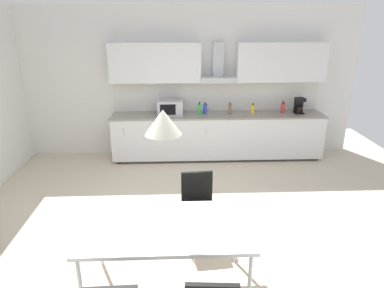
% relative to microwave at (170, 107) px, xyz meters
% --- Properties ---
extents(ground_plane, '(8.80, 8.66, 0.02)m').
position_rel_microwave_xyz_m(ground_plane, '(0.13, -2.57, -1.03)').
color(ground_plane, beige).
extents(wall_back, '(7.04, 0.10, 2.89)m').
position_rel_microwave_xyz_m(wall_back, '(0.13, 0.37, 0.42)').
color(wall_back, silver).
rests_on(wall_back, ground_plane).
extents(kitchen_counter, '(4.06, 0.66, 0.88)m').
position_rel_microwave_xyz_m(kitchen_counter, '(0.92, 0.00, -0.58)').
color(kitchen_counter, '#333333').
rests_on(kitchen_counter, ground_plane).
extents(backsplash_tile, '(4.04, 0.02, 0.55)m').
position_rel_microwave_xyz_m(backsplash_tile, '(0.92, 0.31, 0.13)').
color(backsplash_tile, silver).
rests_on(backsplash_tile, kitchen_counter).
extents(upper_wall_cabinets, '(4.04, 0.40, 0.72)m').
position_rel_microwave_xyz_m(upper_wall_cabinets, '(0.92, 0.15, 0.81)').
color(upper_wall_cabinets, silver).
extents(microwave, '(0.48, 0.35, 0.28)m').
position_rel_microwave_xyz_m(microwave, '(0.00, 0.00, 0.00)').
color(microwave, '#ADADB2').
rests_on(microwave, kitchen_counter).
extents(coffee_maker, '(0.18, 0.19, 0.30)m').
position_rel_microwave_xyz_m(coffee_maker, '(2.49, 0.03, 0.01)').
color(coffee_maker, black).
rests_on(coffee_maker, kitchen_counter).
extents(bottle_brown, '(0.07, 0.07, 0.23)m').
position_rel_microwave_xyz_m(bottle_brown, '(1.14, 0.01, -0.04)').
color(bottle_brown, brown).
rests_on(bottle_brown, kitchen_counter).
extents(bottle_blue, '(0.08, 0.08, 0.21)m').
position_rel_microwave_xyz_m(bottle_blue, '(0.67, 0.06, -0.05)').
color(bottle_blue, blue).
rests_on(bottle_blue, kitchen_counter).
extents(bottle_green, '(0.07, 0.07, 0.24)m').
position_rel_microwave_xyz_m(bottle_green, '(0.56, -0.03, -0.04)').
color(bottle_green, green).
rests_on(bottle_green, kitchen_counter).
extents(bottle_yellow, '(0.06, 0.06, 0.21)m').
position_rel_microwave_xyz_m(bottle_yellow, '(1.58, -0.02, -0.05)').
color(bottle_yellow, yellow).
rests_on(bottle_yellow, kitchen_counter).
extents(bottle_red, '(0.08, 0.08, 0.23)m').
position_rel_microwave_xyz_m(bottle_red, '(2.18, 0.04, -0.04)').
color(bottle_red, red).
rests_on(bottle_red, kitchen_counter).
extents(dining_table, '(1.60, 0.90, 0.74)m').
position_rel_microwave_xyz_m(dining_table, '(0.02, -3.55, -0.32)').
color(dining_table, white).
rests_on(dining_table, ground_plane).
extents(chair_far_right, '(0.43, 0.43, 0.87)m').
position_rel_microwave_xyz_m(chair_far_right, '(0.37, -2.72, -0.49)').
color(chair_far_right, black).
rests_on(chair_far_right, ground_plane).
extents(pendant_lamp, '(0.32, 0.32, 0.22)m').
position_rel_microwave_xyz_m(pendant_lamp, '(0.02, -3.55, 0.74)').
color(pendant_lamp, silver).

